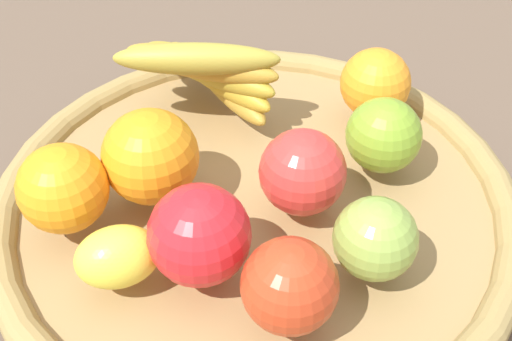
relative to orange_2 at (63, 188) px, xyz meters
The scene contains 12 objects.
ground_plane 0.18m from the orange_2, 143.72° to the left, with size 2.40×2.40×0.00m, color brown.
basket 0.17m from the orange_2, 143.72° to the left, with size 0.47×0.47×0.04m.
orange_2 is the anchor object (origin of this frame).
apple_2 0.20m from the orange_2, 101.06° to the left, with size 0.07×0.07×0.07m, color red.
banana_bunch 0.19m from the orange_2, behind, with size 0.14×0.16×0.08m.
apple_4 0.27m from the orange_2, 144.21° to the left, with size 0.07×0.07×0.07m, color olive.
apple_3 0.12m from the orange_2, 104.50° to the left, with size 0.08×0.08×0.08m, color red.
orange_0 0.31m from the orange_2, 158.32° to the left, with size 0.07×0.07×0.07m, color orange.
apple_1 0.25m from the orange_2, 117.78° to the left, with size 0.06×0.06×0.06m, color #89A744.
orange_1 0.07m from the orange_2, 156.50° to the left, with size 0.08×0.08×0.08m, color orange.
apple_0 0.19m from the orange_2, 135.19° to the left, with size 0.07×0.07×0.07m, color red.
lemon_0 0.08m from the orange_2, 79.77° to the left, with size 0.06×0.05×0.05m, color yellow.
Camera 1 is at (0.32, 0.26, 0.44)m, focal length 46.52 mm.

